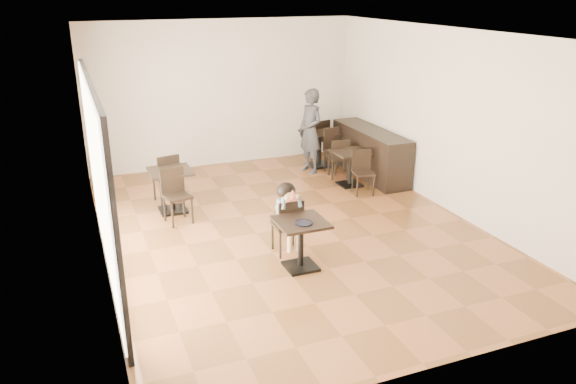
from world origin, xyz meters
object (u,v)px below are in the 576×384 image
child (287,218)px  adult_patron (310,131)px  chair_mid_a (338,158)px  chair_left_a (166,178)px  cafe_table_mid (350,168)px  chair_back_a (317,139)px  chair_back_b (337,151)px  cafe_table_back (319,149)px  child_chair (287,225)px  cafe_table_left (172,191)px  chair_left_b (177,197)px  chair_mid_b (363,173)px  child_table (301,244)px

child → adult_patron: (1.93, 3.52, 0.35)m
chair_mid_a → chair_left_a: (-3.64, -0.08, 0.04)m
cafe_table_mid → adult_patron: bearing=109.3°
chair_back_a → chair_back_b: (0.00, -1.05, 0.00)m
chair_back_b → cafe_table_back: bearing=93.2°
child_chair → adult_patron: size_ratio=0.49×
child_chair → cafe_table_mid: size_ratio=1.24×
cafe_table_left → chair_back_b: size_ratio=0.82×
chair_left_b → chair_back_b: chair_back_b is taller
chair_back_a → child_chair: bearing=47.3°
cafe_table_back → chair_mid_b: size_ratio=0.92×
chair_back_a → adult_patron: bearing=43.6°
child → chair_mid_b: size_ratio=1.30×
child_table → chair_back_b: bearing=57.3°
chair_back_a → cafe_table_mid: bearing=73.1°
cafe_table_back → chair_mid_a: bearing=-87.9°
chair_mid_b → chair_back_a: bearing=98.5°
child_chair → cafe_table_left: size_ratio=1.14×
chair_back_b → child: bearing=-140.0°
cafe_table_mid → chair_left_a: (-3.64, 0.47, 0.11)m
cafe_table_left → cafe_table_back: bearing=22.7°
child_chair → chair_back_b: size_ratio=0.93×
chair_left_b → chair_back_a: 4.56m
adult_patron → chair_mid_b: size_ratio=2.12×
child_chair → child: size_ratio=0.79×
child → cafe_table_mid: size_ratio=1.56×
cafe_table_left → cafe_table_back: (3.61, 1.51, 0.01)m
child_chair → chair_back_b: chair_back_b is taller
cafe_table_back → chair_mid_b: (0.03, -1.98, 0.03)m
child_chair → chair_back_a: chair_back_a is taller
child_table → chair_left_b: chair_left_b is taller
child → chair_mid_a: size_ratio=1.30×
child_chair → cafe_table_mid: (2.33, 2.39, -0.09)m
adult_patron → chair_mid_b: adult_patron is taller
child → cafe_table_left: child is taller
chair_mid_b → chair_left_a: (-3.64, 1.02, 0.04)m
adult_patron → chair_back_b: bearing=51.5°
adult_patron → cafe_table_left: (-3.25, -1.21, -0.52)m
cafe_table_back → chair_left_a: size_ratio=0.85×
child → cafe_table_back: size_ratio=1.40×
cafe_table_left → adult_patron: bearing=20.5°
cafe_table_back → chair_left_a: chair_left_a is taller
cafe_table_left → chair_mid_a: size_ratio=0.91×
adult_patron → chair_mid_a: bearing=21.2°
adult_patron → chair_back_a: adult_patron is taller
adult_patron → child: bearing=-41.9°
child_table → cafe_table_left: cafe_table_left is taller
chair_left_b → chair_back_a: size_ratio=0.98×
chair_left_b → chair_back_b: size_ratio=0.98×
chair_mid_a → chair_mid_b: bearing=101.5°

